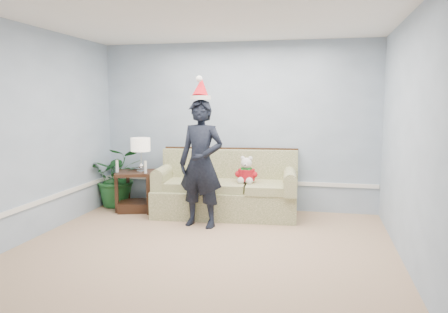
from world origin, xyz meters
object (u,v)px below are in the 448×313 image
object	(u,v)px
table_lamp	(141,146)
man	(201,163)
side_table	(138,195)
sofa	(226,192)
houseplant	(118,177)
teddy_bear	(246,173)

from	to	relation	value
table_lamp	man	world-z (taller)	man
side_table	man	world-z (taller)	man
table_lamp	man	xyz separation A→B (m)	(1.15, -0.59, -0.16)
sofa	man	xyz separation A→B (m)	(-0.20, -0.71, 0.53)
side_table	houseplant	world-z (taller)	houseplant
table_lamp	houseplant	bearing A→B (deg)	153.02
sofa	man	distance (m)	0.91
houseplant	man	xyz separation A→B (m)	(1.69, -0.86, 0.39)
side_table	man	bearing A→B (deg)	-27.12
man	teddy_bear	world-z (taller)	man
table_lamp	teddy_bear	bearing A→B (deg)	0.51
man	teddy_bear	xyz separation A→B (m)	(0.54, 0.60, -0.21)
side_table	teddy_bear	size ratio (longest dim) A/B	1.93
side_table	teddy_bear	distance (m)	1.83
side_table	table_lamp	distance (m)	0.81
side_table	houseplant	distance (m)	0.57
sofa	side_table	bearing A→B (deg)	178.47
side_table	man	size ratio (longest dim) A/B	0.44
side_table	teddy_bear	xyz separation A→B (m)	(1.78, -0.03, 0.43)
table_lamp	teddy_bear	world-z (taller)	table_lamp
table_lamp	houseplant	xyz separation A→B (m)	(-0.54, 0.27, -0.56)
side_table	table_lamp	bearing A→B (deg)	-28.27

